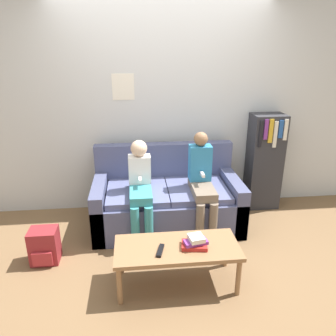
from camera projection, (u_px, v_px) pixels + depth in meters
The scene contains 10 objects.
ground_plane at pixel (172, 250), 3.42m from camera, with size 10.00×10.00×0.00m, color brown.
wall_back at pixel (162, 107), 3.97m from camera, with size 8.00×0.06×2.60m.
couch at pixel (167, 201), 3.84m from camera, with size 1.66×0.88×0.89m.
coffee_table at pixel (177, 250), 2.82m from camera, with size 1.07×0.47×0.39m.
person_left at pixel (140, 185), 3.50m from camera, with size 0.24×0.59×1.05m.
person_right at pixel (202, 180), 3.56m from camera, with size 0.24×0.59×1.13m.
tv_remote at pixel (160, 251), 2.73m from camera, with size 0.08×0.17×0.02m.
book_stack at pixel (195, 243), 2.78m from camera, with size 0.24×0.18×0.11m.
bookshelf at pixel (264, 162), 4.15m from camera, with size 0.40×0.32×1.22m.
backpack at pixel (44, 246), 3.18m from camera, with size 0.27×0.25×0.35m.
Camera 1 is at (-0.35, -2.87, 2.01)m, focal length 35.00 mm.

